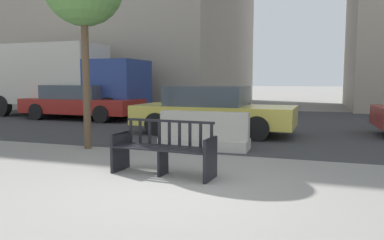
{
  "coord_description": "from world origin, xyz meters",
  "views": [
    {
      "loc": [
        1.88,
        -4.73,
        1.53
      ],
      "look_at": [
        -0.45,
        2.28,
        0.75
      ],
      "focal_mm": 35.0,
      "sensor_mm": 36.0,
      "label": 1
    }
  ],
  "objects": [
    {
      "name": "ground_plane",
      "position": [
        0.0,
        0.0,
        0.0
      ],
      "size": [
        200.0,
        200.0,
        0.0
      ],
      "primitive_type": "plane",
      "color": "gray"
    },
    {
      "name": "car_sedan_far",
      "position": [
        -6.95,
        7.88,
        0.68
      ],
      "size": [
        4.84,
        2.07,
        1.35
      ],
      "color": "maroon",
      "rests_on": "ground"
    },
    {
      "name": "car_taxi_near",
      "position": [
        -0.96,
        5.6,
        0.68
      ],
      "size": [
        4.6,
        2.03,
        1.37
      ],
      "color": "#DBC64C",
      "rests_on": "ground"
    },
    {
      "name": "jersey_barrier_centre",
      "position": [
        -0.48,
        3.23,
        0.34
      ],
      "size": [
        2.01,
        0.72,
        0.84
      ],
      "color": "#ADA89E",
      "rests_on": "ground"
    },
    {
      "name": "delivery_truck",
      "position": [
        -8.39,
        8.8,
        1.69
      ],
      "size": [
        6.82,
        2.39,
        3.05
      ],
      "color": "navy",
      "rests_on": "ground"
    },
    {
      "name": "street_asphalt",
      "position": [
        0.0,
        8.7,
        0.0
      ],
      "size": [
        120.0,
        12.0,
        0.01
      ],
      "primitive_type": "cube",
      "color": "#333335",
      "rests_on": "ground"
    },
    {
      "name": "street_bench",
      "position": [
        -0.45,
        0.81,
        0.4
      ],
      "size": [
        1.73,
        0.66,
        0.88
      ],
      "color": "black",
      "rests_on": "ground"
    }
  ]
}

